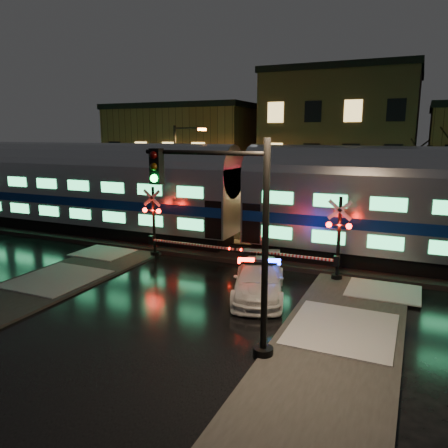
{
  "coord_description": "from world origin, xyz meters",
  "views": [
    {
      "loc": [
        8.5,
        -17.46,
        6.74
      ],
      "look_at": [
        -0.44,
        2.5,
        2.2
      ],
      "focal_mm": 35.0,
      "sensor_mm": 36.0,
      "label": 1
    }
  ],
  "objects": [
    {
      "name": "sidewalk_left",
      "position": [
        -6.5,
        -6.0,
        0.06
      ],
      "size": [
        4.0,
        20.0,
        0.12
      ],
      "primitive_type": "cube",
      "color": "#2D2D2D",
      "rests_on": "ground"
    },
    {
      "name": "police_car",
      "position": [
        2.71,
        -0.95,
        0.74
      ],
      "size": [
        3.43,
        5.42,
        1.63
      ],
      "rotation": [
        0.0,
        0.0,
        0.3
      ],
      "color": "silver",
      "rests_on": "ground"
    },
    {
      "name": "streetlight",
      "position": [
        -6.79,
        9.0,
        4.2
      ],
      "size": [
        2.44,
        0.25,
        7.28
      ],
      "color": "black",
      "rests_on": "ground"
    },
    {
      "name": "building_left",
      "position": [
        -13.0,
        22.0,
        4.5
      ],
      "size": [
        14.0,
        10.0,
        9.0
      ],
      "primitive_type": "cube",
      "color": "brown",
      "rests_on": "ground"
    },
    {
      "name": "ballast",
      "position": [
        0.0,
        5.0,
        0.12
      ],
      "size": [
        90.0,
        4.2,
        0.24
      ],
      "primitive_type": "cube",
      "color": "black",
      "rests_on": "ground"
    },
    {
      "name": "traffic_light",
      "position": [
        3.54,
        -5.8,
        3.52
      ],
      "size": [
        4.29,
        0.74,
        6.63
      ],
      "rotation": [
        0.0,
        0.0,
        0.21
      ],
      "color": "black",
      "rests_on": "ground"
    },
    {
      "name": "train",
      "position": [
        -0.43,
        5.0,
        3.38
      ],
      "size": [
        51.0,
        3.12,
        5.92
      ],
      "color": "black",
      "rests_on": "ballast"
    },
    {
      "name": "sidewalk_right",
      "position": [
        6.5,
        -6.0,
        0.06
      ],
      "size": [
        4.0,
        20.0,
        0.12
      ],
      "primitive_type": "cube",
      "color": "#2D2D2D",
      "rests_on": "ground"
    },
    {
      "name": "building_mid",
      "position": [
        2.0,
        22.5,
        5.75
      ],
      "size": [
        12.0,
        11.0,
        11.5
      ],
      "primitive_type": "cube",
      "color": "brown",
      "rests_on": "ground"
    },
    {
      "name": "ground",
      "position": [
        0.0,
        0.0,
        0.0
      ],
      "size": [
        120.0,
        120.0,
        0.0
      ],
      "primitive_type": "plane",
      "color": "black",
      "rests_on": "ground"
    },
    {
      "name": "crossing_signal_left",
      "position": [
        -4.26,
        2.3,
        1.61
      ],
      "size": [
        5.53,
        0.64,
        3.91
      ],
      "color": "black",
      "rests_on": "ground"
    },
    {
      "name": "crossing_signal_right",
      "position": [
        5.01,
        2.3,
        1.64
      ],
      "size": [
        5.6,
        0.65,
        3.96
      ],
      "color": "black",
      "rests_on": "ground"
    }
  ]
}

